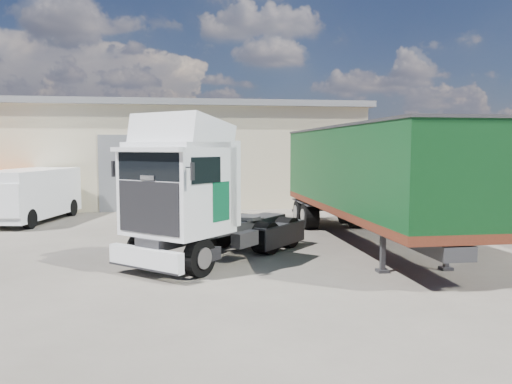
{
  "coord_description": "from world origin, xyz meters",
  "views": [
    {
      "loc": [
        0.02,
        -13.91,
        2.97
      ],
      "look_at": [
        2.4,
        3.0,
        1.47
      ],
      "focal_mm": 35.0,
      "sensor_mm": 36.0,
      "label": 1
    }
  ],
  "objects": [
    {
      "name": "ground",
      "position": [
        0.0,
        0.0,
        0.0
      ],
      "size": [
        120.0,
        120.0,
        0.0
      ],
      "primitive_type": "plane",
      "color": "#2A2822",
      "rests_on": "ground"
    },
    {
      "name": "warehouse",
      "position": [
        -6.0,
        16.0,
        2.66
      ],
      "size": [
        30.6,
        12.6,
        5.42
      ],
      "color": "#B5AD8B",
      "rests_on": "ground"
    },
    {
      "name": "box_trailer",
      "position": [
        5.45,
        0.87,
        2.22
      ],
      "size": [
        2.42,
        10.97,
        3.64
      ],
      "rotation": [
        0.0,
        0.0,
        0.01
      ],
      "color": "#2D2D30",
      "rests_on": "ground"
    },
    {
      "name": "tractor_unit",
      "position": [
        0.3,
        -1.13,
        1.6
      ],
      "size": [
        5.3,
        5.59,
        3.81
      ],
      "rotation": [
        0.0,
        0.0,
        -0.73
      ],
      "color": "black",
      "rests_on": "ground"
    },
    {
      "name": "brick_boundary_wall",
      "position": [
        11.5,
        6.0,
        1.25
      ],
      "size": [
        0.35,
        26.0,
        2.5
      ],
      "primitive_type": "cube",
      "color": "brown",
      "rests_on": "ground"
    },
    {
      "name": "panel_van",
      "position": [
        -6.34,
        7.08,
        1.09
      ],
      "size": [
        3.13,
        5.5,
        2.12
      ],
      "rotation": [
        0.0,
        0.0,
        -0.21
      ],
      "color": "black",
      "rests_on": "ground"
    },
    {
      "name": "orange_skip",
      "position": [
        -8.0,
        9.31,
        0.89
      ],
      "size": [
        3.8,
        3.15,
        2.04
      ],
      "rotation": [
        0.0,
        0.0,
        0.4
      ],
      "color": "#2D2D30",
      "rests_on": "ground"
    }
  ]
}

